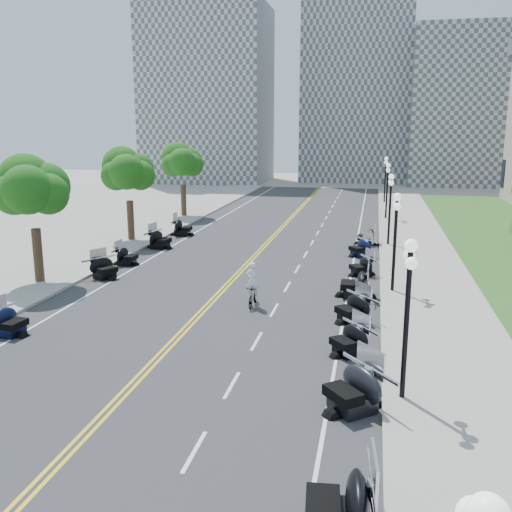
# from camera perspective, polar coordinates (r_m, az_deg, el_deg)

# --- Properties ---
(ground) EXTENTS (160.00, 160.00, 0.00)m
(ground) POSITION_cam_1_polar(r_m,az_deg,el_deg) (27.12, -4.87, -4.99)
(ground) COLOR gray
(road) EXTENTS (16.00, 90.00, 0.01)m
(road) POSITION_cam_1_polar(r_m,az_deg,el_deg) (36.47, -0.41, -0.30)
(road) COLOR #333335
(road) RESTS_ON ground
(centerline_yellow_a) EXTENTS (0.12, 90.00, 0.00)m
(centerline_yellow_a) POSITION_cam_1_polar(r_m,az_deg,el_deg) (36.49, -0.59, -0.28)
(centerline_yellow_a) COLOR yellow
(centerline_yellow_a) RESTS_ON road
(centerline_yellow_b) EXTENTS (0.12, 90.00, 0.00)m
(centerline_yellow_b) POSITION_cam_1_polar(r_m,az_deg,el_deg) (36.44, -0.22, -0.30)
(centerline_yellow_b) COLOR yellow
(centerline_yellow_b) RESTS_ON road
(edge_line_north) EXTENTS (0.12, 90.00, 0.00)m
(edge_line_north) POSITION_cam_1_polar(r_m,az_deg,el_deg) (35.71, 9.69, -0.76)
(edge_line_north) COLOR white
(edge_line_north) RESTS_ON road
(edge_line_south) EXTENTS (0.12, 90.00, 0.00)m
(edge_line_south) POSITION_cam_1_polar(r_m,az_deg,el_deg) (38.30, -9.81, 0.15)
(edge_line_south) COLOR white
(edge_line_south) RESTS_ON road
(lane_dash_3) EXTENTS (0.12, 2.00, 0.00)m
(lane_dash_3) POSITION_cam_1_polar(r_m,az_deg,el_deg) (15.76, -6.18, -18.85)
(lane_dash_3) COLOR white
(lane_dash_3) RESTS_ON road
(lane_dash_4) EXTENTS (0.12, 2.00, 0.00)m
(lane_dash_4) POSITION_cam_1_polar(r_m,az_deg,el_deg) (19.13, -2.43, -12.75)
(lane_dash_4) COLOR white
(lane_dash_4) RESTS_ON road
(lane_dash_5) EXTENTS (0.12, 2.00, 0.00)m
(lane_dash_5) POSITION_cam_1_polar(r_m,az_deg,el_deg) (22.71, 0.06, -8.50)
(lane_dash_5) COLOR white
(lane_dash_5) RESTS_ON road
(lane_dash_6) EXTENTS (0.12, 2.00, 0.00)m
(lane_dash_6) POSITION_cam_1_polar(r_m,az_deg,el_deg) (26.42, 1.83, -5.42)
(lane_dash_6) COLOR white
(lane_dash_6) RESTS_ON road
(lane_dash_7) EXTENTS (0.12, 2.00, 0.00)m
(lane_dash_7) POSITION_cam_1_polar(r_m,az_deg,el_deg) (30.19, 3.14, -3.09)
(lane_dash_7) COLOR white
(lane_dash_7) RESTS_ON road
(lane_dash_8) EXTENTS (0.12, 2.00, 0.00)m
(lane_dash_8) POSITION_cam_1_polar(r_m,az_deg,el_deg) (34.02, 4.16, -1.28)
(lane_dash_8) COLOR white
(lane_dash_8) RESTS_ON road
(lane_dash_9) EXTENTS (0.12, 2.00, 0.00)m
(lane_dash_9) POSITION_cam_1_polar(r_m,az_deg,el_deg) (37.88, 4.97, 0.16)
(lane_dash_9) COLOR white
(lane_dash_9) RESTS_ON road
(lane_dash_10) EXTENTS (0.12, 2.00, 0.00)m
(lane_dash_10) POSITION_cam_1_polar(r_m,az_deg,el_deg) (41.77, 5.63, 1.33)
(lane_dash_10) COLOR white
(lane_dash_10) RESTS_ON road
(lane_dash_11) EXTENTS (0.12, 2.00, 0.00)m
(lane_dash_11) POSITION_cam_1_polar(r_m,az_deg,el_deg) (45.68, 6.18, 2.30)
(lane_dash_11) COLOR white
(lane_dash_11) RESTS_ON road
(lane_dash_12) EXTENTS (0.12, 2.00, 0.00)m
(lane_dash_12) POSITION_cam_1_polar(r_m,az_deg,el_deg) (49.61, 6.64, 3.12)
(lane_dash_12) COLOR white
(lane_dash_12) RESTS_ON road
(lane_dash_13) EXTENTS (0.12, 2.00, 0.00)m
(lane_dash_13) POSITION_cam_1_polar(r_m,az_deg,el_deg) (53.54, 7.03, 3.82)
(lane_dash_13) COLOR white
(lane_dash_13) RESTS_ON road
(lane_dash_14) EXTENTS (0.12, 2.00, 0.00)m
(lane_dash_14) POSITION_cam_1_polar(r_m,az_deg,el_deg) (57.48, 7.37, 4.42)
(lane_dash_14) COLOR white
(lane_dash_14) RESTS_ON road
(lane_dash_15) EXTENTS (0.12, 2.00, 0.00)m
(lane_dash_15) POSITION_cam_1_polar(r_m,az_deg,el_deg) (61.43, 7.67, 4.94)
(lane_dash_15) COLOR white
(lane_dash_15) RESTS_ON road
(lane_dash_16) EXTENTS (0.12, 2.00, 0.00)m
(lane_dash_16) POSITION_cam_1_polar(r_m,az_deg,el_deg) (65.39, 7.93, 5.41)
(lane_dash_16) COLOR white
(lane_dash_16) RESTS_ON road
(lane_dash_17) EXTENTS (0.12, 2.00, 0.00)m
(lane_dash_17) POSITION_cam_1_polar(r_m,az_deg,el_deg) (69.35, 8.16, 5.81)
(lane_dash_17) COLOR white
(lane_dash_17) RESTS_ON road
(lane_dash_18) EXTENTS (0.12, 2.00, 0.00)m
(lane_dash_18) POSITION_cam_1_polar(r_m,az_deg,el_deg) (73.32, 8.37, 6.18)
(lane_dash_18) COLOR white
(lane_dash_18) RESTS_ON road
(lane_dash_19) EXTENTS (0.12, 2.00, 0.00)m
(lane_dash_19) POSITION_cam_1_polar(r_m,az_deg,el_deg) (77.29, 8.56, 6.51)
(lane_dash_19) COLOR white
(lane_dash_19) RESTS_ON road
(sidewalk_north) EXTENTS (5.00, 90.00, 0.15)m
(sidewalk_north) POSITION_cam_1_polar(r_m,az_deg,el_deg) (35.81, 16.26, -0.96)
(sidewalk_north) COLOR #9E9991
(sidewalk_north) RESTS_ON ground
(sidewalk_south) EXTENTS (5.00, 90.00, 0.15)m
(sidewalk_south) POSITION_cam_1_polar(r_m,az_deg,el_deg) (39.96, -15.29, 0.50)
(sidewalk_south) COLOR #9E9991
(sidewalk_south) RESTS_ON ground
(distant_block_a) EXTENTS (18.00, 14.00, 26.00)m
(distant_block_a) POSITION_cam_1_polar(r_m,az_deg,el_deg) (90.52, -4.80, 15.73)
(distant_block_a) COLOR gray
(distant_block_a) RESTS_ON ground
(distant_block_b) EXTENTS (16.00, 12.00, 30.00)m
(distant_block_b) POSITION_cam_1_polar(r_m,az_deg,el_deg) (93.04, 10.00, 16.74)
(distant_block_b) COLOR gray
(distant_block_b) RESTS_ON ground
(distant_block_c) EXTENTS (20.00, 14.00, 22.00)m
(distant_block_c) POSITION_cam_1_polar(r_m,az_deg,el_deg) (90.94, 21.56, 13.64)
(distant_block_c) COLOR gray
(distant_block_c) RESTS_ON ground
(street_lamp_1) EXTENTS (0.50, 1.20, 4.90)m
(street_lamp_1) POSITION_cam_1_polar(r_m,az_deg,el_deg) (17.69, 14.81, -6.31)
(street_lamp_1) COLOR black
(street_lamp_1) RESTS_ON sidewalk_north
(street_lamp_2) EXTENTS (0.50, 1.20, 4.90)m
(street_lamp_2) POSITION_cam_1_polar(r_m,az_deg,el_deg) (29.30, 13.70, 1.28)
(street_lamp_2) COLOR black
(street_lamp_2) RESTS_ON sidewalk_north
(street_lamp_3) EXTENTS (0.50, 1.20, 4.90)m
(street_lamp_3) POSITION_cam_1_polar(r_m,az_deg,el_deg) (41.13, 13.23, 4.53)
(street_lamp_3) COLOR black
(street_lamp_3) RESTS_ON sidewalk_north
(street_lamp_4) EXTENTS (0.50, 1.20, 4.90)m
(street_lamp_4) POSITION_cam_1_polar(r_m,az_deg,el_deg) (53.04, 12.96, 6.33)
(street_lamp_4) COLOR black
(street_lamp_4) RESTS_ON sidewalk_north
(street_lamp_5) EXTENTS (0.50, 1.20, 4.90)m
(street_lamp_5) POSITION_cam_1_polar(r_m,az_deg,el_deg) (64.98, 12.79, 7.46)
(street_lamp_5) COLOR black
(street_lamp_5) RESTS_ON sidewalk_north
(tree_2) EXTENTS (4.80, 4.80, 9.20)m
(tree_2) POSITION_cam_1_polar(r_m,az_deg,el_deg) (32.13, -21.42, 5.63)
(tree_2) COLOR #235619
(tree_2) RESTS_ON sidewalk_south
(tree_3) EXTENTS (4.80, 4.80, 9.20)m
(tree_3) POSITION_cam_1_polar(r_m,az_deg,el_deg) (42.64, -12.63, 7.75)
(tree_3) COLOR #235619
(tree_3) RESTS_ON sidewalk_south
(tree_4) EXTENTS (4.80, 4.80, 9.20)m
(tree_4) POSITION_cam_1_polar(r_m,az_deg,el_deg) (53.77, -7.35, 8.93)
(tree_4) COLOR #235619
(tree_4) RESTS_ON sidewalk_south
(motorcycle_n_2) EXTENTS (2.43, 2.43, 1.56)m
(motorcycle_n_2) POSITION_cam_1_polar(r_m,az_deg,el_deg) (12.77, 8.46, -23.18)
(motorcycle_n_2) COLOR black
(motorcycle_n_2) RESTS_ON road
(motorcycle_n_3) EXTENTS (3.09, 3.09, 1.54)m
(motorcycle_n_3) POSITION_cam_1_polar(r_m,az_deg,el_deg) (17.47, 9.66, -12.79)
(motorcycle_n_3) COLOR black
(motorcycle_n_3) RESTS_ON road
(motorcycle_n_4) EXTENTS (2.55, 2.55, 1.27)m
(motorcycle_n_4) POSITION_cam_1_polar(r_m,az_deg,el_deg) (21.52, 9.31, -8.15)
(motorcycle_n_4) COLOR black
(motorcycle_n_4) RESTS_ON road
(motorcycle_n_5) EXTENTS (2.71, 2.71, 1.35)m
(motorcycle_n_5) POSITION_cam_1_polar(r_m,az_deg,el_deg) (25.00, 9.66, -5.06)
(motorcycle_n_5) COLOR black
(motorcycle_n_5) RESTS_ON road
(motorcycle_n_6) EXTENTS (2.19, 2.19, 1.52)m
(motorcycle_n_6) POSITION_cam_1_polar(r_m,az_deg,el_deg) (28.56, 9.87, -2.63)
(motorcycle_n_6) COLOR black
(motorcycle_n_6) RESTS_ON road
(motorcycle_n_7) EXTENTS (2.40, 2.40, 1.24)m
(motorcycle_n_7) POSITION_cam_1_polar(r_m,az_deg,el_deg) (32.77, 10.51, -0.92)
(motorcycle_n_7) COLOR black
(motorcycle_n_7) RESTS_ON road
(motorcycle_n_8) EXTENTS (2.59, 2.59, 1.30)m
(motorcycle_n_8) POSITION_cam_1_polar(r_m,az_deg,el_deg) (37.69, 10.39, 0.92)
(motorcycle_n_8) COLOR black
(motorcycle_n_8) RESTS_ON road
(motorcycle_n_9) EXTENTS (1.99, 1.99, 1.35)m
(motorcycle_n_9) POSITION_cam_1_polar(r_m,az_deg,el_deg) (41.54, 10.98, 2.02)
(motorcycle_n_9) COLOR black
(motorcycle_n_9) RESTS_ON road
(motorcycle_s_4) EXTENTS (2.04, 2.04, 1.28)m
(motorcycle_s_4) POSITION_cam_1_polar(r_m,az_deg,el_deg) (25.20, -23.48, -5.91)
(motorcycle_s_4) COLOR black
(motorcycle_s_4) RESTS_ON road
(motorcycle_s_6) EXTENTS (2.59, 2.59, 1.33)m
(motorcycle_s_6) POSITION_cam_1_polar(r_m,az_deg,el_deg) (32.78, -14.94, -1.06)
(motorcycle_s_6) COLOR black
(motorcycle_s_6) RESTS_ON road
(motorcycle_s_7) EXTENTS (1.82, 1.82, 1.24)m
(motorcycle_s_7) POSITION_cam_1_polar(r_m,az_deg,el_deg) (35.64, -12.81, 0.08)
(motorcycle_s_7) COLOR black
(motorcycle_s_7) RESTS_ON road
(motorcycle_s_8) EXTENTS (2.36, 2.36, 1.42)m
(motorcycle_s_8) POSITION_cam_1_polar(r_m,az_deg,el_deg) (40.07, -9.59, 1.74)
(motorcycle_s_8) COLOR black
(motorcycle_s_8) RESTS_ON road
(motorcycle_s_9) EXTENTS (2.21, 2.21, 1.44)m
(motorcycle_s_9) POSITION_cam_1_polar(r_m,az_deg,el_deg) (44.60, -7.36, 2.94)
(motorcycle_s_9) COLOR black
(motorcycle_s_9) RESTS_ON road
(bicycle) EXTENTS (0.49, 1.71, 1.02)m
(bicycle) POSITION_cam_1_polar(r_m,az_deg,el_deg) (26.81, -0.31, -4.01)
(bicycle) COLOR #A51414
(bicycle) RESTS_ON road
(cyclist_rider) EXTENTS (0.65, 0.43, 1.79)m
(cyclist_rider) POSITION_cam_1_polar(r_m,az_deg,el_deg) (26.44, -0.31, -1.09)
(cyclist_rider) COLOR white
(cyclist_rider) RESTS_ON bicycle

